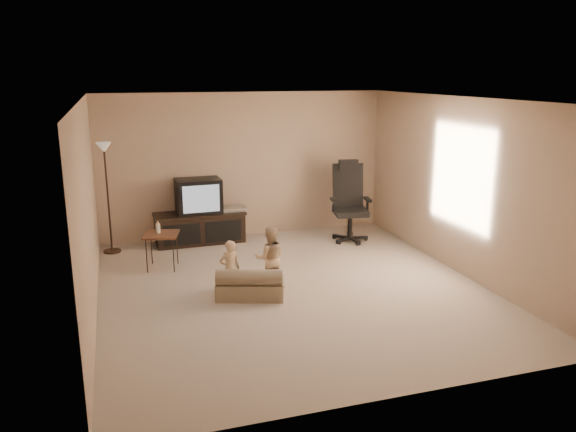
# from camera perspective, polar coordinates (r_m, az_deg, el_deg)

# --- Properties ---
(floor) EXTENTS (5.50, 5.50, 0.00)m
(floor) POSITION_cam_1_polar(r_m,az_deg,el_deg) (7.60, 0.47, -7.39)
(floor) COLOR #B9A893
(floor) RESTS_ON ground
(room_shell) EXTENTS (5.50, 5.50, 5.50)m
(room_shell) POSITION_cam_1_polar(r_m,az_deg,el_deg) (7.18, 0.49, 3.94)
(room_shell) COLOR white
(room_shell) RESTS_ON floor
(tv_stand) EXTENTS (1.55, 0.60, 1.10)m
(tv_stand) POSITION_cam_1_polar(r_m,az_deg,el_deg) (9.60, -8.94, -0.04)
(tv_stand) COLOR black
(tv_stand) RESTS_ON floor
(office_chair) EXTENTS (0.74, 0.77, 1.37)m
(office_chair) POSITION_cam_1_polar(r_m,az_deg,el_deg) (9.68, 6.24, 0.40)
(office_chair) COLOR black
(office_chair) RESTS_ON floor
(side_table) EXTENTS (0.59, 0.59, 0.72)m
(side_table) POSITION_cam_1_polar(r_m,az_deg,el_deg) (8.42, -12.78, -1.85)
(side_table) COLOR brown
(side_table) RESTS_ON floor
(floor_lamp) EXTENTS (0.28, 0.28, 1.77)m
(floor_lamp) POSITION_cam_1_polar(r_m,az_deg,el_deg) (9.23, -18.01, 4.16)
(floor_lamp) COLOR #311F16
(floor_lamp) RESTS_ON floor
(child_sofa) EXTENTS (0.96, 0.73, 0.42)m
(child_sofa) POSITION_cam_1_polar(r_m,az_deg,el_deg) (7.27, -3.86, -7.04)
(child_sofa) COLOR #9D866A
(child_sofa) RESTS_ON floor
(toddler_left) EXTENTS (0.29, 0.23, 0.76)m
(toddler_left) POSITION_cam_1_polar(r_m,az_deg,el_deg) (7.24, -5.91, -5.37)
(toddler_left) COLOR #DEB68B
(toddler_left) RESTS_ON floor
(toddler_right) EXTENTS (0.45, 0.30, 0.86)m
(toddler_right) POSITION_cam_1_polar(r_m,az_deg,el_deg) (7.46, -1.84, -4.29)
(toddler_right) COLOR #DEB68B
(toddler_right) RESTS_ON floor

